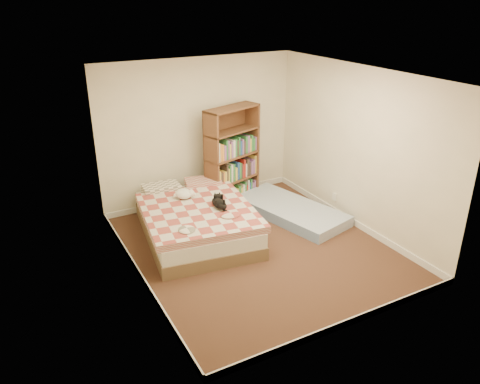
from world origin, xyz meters
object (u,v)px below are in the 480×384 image
bookshelf (232,169)px  white_dog (184,194)px  floor_mattress (290,210)px  bed (195,219)px  black_cat (218,203)px

bookshelf → white_dog: size_ratio=5.20×
bookshelf → floor_mattress: (0.59, -0.97, -0.52)m
bed → white_dog: 0.43m
bed → black_cat: 0.50m
bookshelf → black_cat: bearing=-143.7°
bookshelf → floor_mattress: bookshelf is taller
bed → black_cat: bearing=-34.9°
bed → white_dog: (-0.05, 0.28, 0.32)m
bed → floor_mattress: bearing=3.5°
bed → floor_mattress: 1.67m
white_dog → bed: bearing=-90.3°
bed → white_dog: size_ratio=7.09×
bed → black_cat: black_cat is taller
floor_mattress → black_cat: bearing=171.2°
bed → floor_mattress: bed is taller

